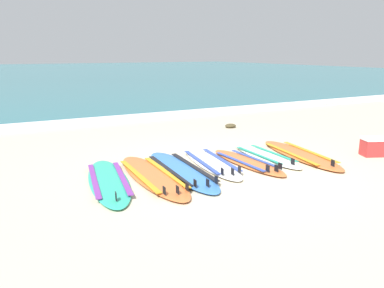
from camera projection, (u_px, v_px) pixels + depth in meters
ground_plane at (228, 168)px, 6.76m from camera, size 80.00×80.00×0.00m
sea at (30, 73)px, 36.89m from camera, size 80.00×60.00×0.10m
wave_foam_strip at (128, 119)px, 11.48m from camera, size 80.00×0.90×0.11m
surfboard_0 at (108, 181)px, 6.00m from camera, size 0.99×2.48×0.18m
surfboard_1 at (152, 176)px, 6.25m from camera, size 0.71×2.60×0.18m
surfboard_2 at (181, 170)px, 6.55m from camera, size 0.78×2.61×0.18m
surfboard_3 at (211, 162)px, 7.00m from camera, size 0.86×2.32×0.18m
surfboard_4 at (247, 162)px, 7.03m from camera, size 0.57×2.02×0.18m
surfboard_5 at (266, 156)px, 7.44m from camera, size 0.55×2.02×0.18m
surfboard_6 at (300, 154)px, 7.55m from camera, size 0.96×2.53×0.18m
cooler_box at (374, 146)px, 7.55m from camera, size 0.54×0.46×0.38m
seaweed_clump_near_shoreline at (230, 126)px, 10.39m from camera, size 0.31×0.25×0.11m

